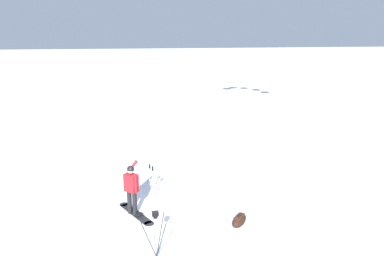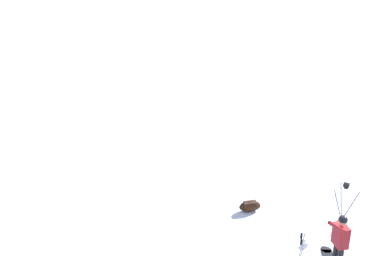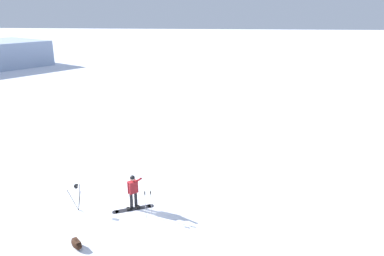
# 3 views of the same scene
# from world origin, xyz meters

# --- Properties ---
(snowboarder) EXTENTS (0.73, 0.50, 1.62)m
(snowboarder) POSITION_xyz_m (0.68, -0.07, 0.96)
(snowboarder) COLOR black
(snowboarder) RESTS_ON ground_plane
(gear_bag_large) EXTENTS (0.70, 0.70, 0.34)m
(gear_bag_large) POSITION_xyz_m (-0.74, -3.04, 0.18)
(gear_bag_large) COLOR black
(gear_bag_large) RESTS_ON ground_plane
(camera_tripod) EXTENTS (0.63, 0.67, 1.26)m
(camera_tripod) POSITION_xyz_m (-1.71, -0.50, 0.90)
(camera_tripod) COLOR #262628
(camera_tripod) RESTS_ON ground_plane
(ski_poles) EXTENTS (0.32, 0.23, 1.24)m
(ski_poles) POSITION_xyz_m (1.49, -0.77, 0.82)
(ski_poles) COLOR gray
(ski_poles) RESTS_ON ground_plane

